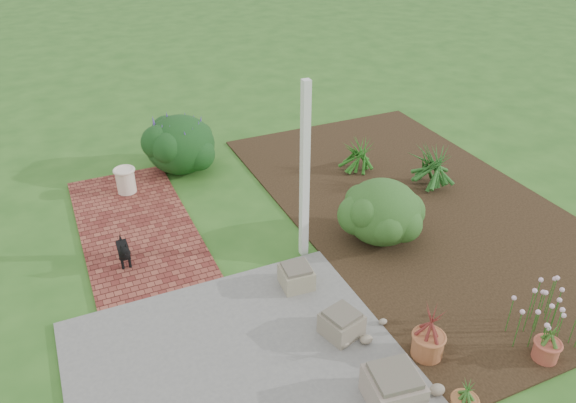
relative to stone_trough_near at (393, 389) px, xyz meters
name	(u,v)px	position (x,y,z in m)	size (l,w,h in m)	color
ground	(287,262)	(0.01, 2.57, -0.21)	(80.00, 80.00, 0.00)	#2A5B1C
concrete_patio	(246,383)	(-1.24, 0.82, -0.19)	(3.50, 3.50, 0.04)	slate
brick_path	(136,225)	(-1.69, 4.32, -0.19)	(1.60, 3.50, 0.04)	maroon
garden_bed	(417,205)	(2.51, 3.07, -0.19)	(4.00, 7.00, 0.03)	black
veranda_post	(305,174)	(0.31, 2.67, 1.04)	(0.10, 0.10, 2.50)	white
stone_trough_near	(393,389)	(0.00, 0.00, 0.00)	(0.51, 0.51, 0.34)	gray
stone_trough_mid	(341,324)	(0.00, 1.04, -0.04)	(0.40, 0.40, 0.27)	#756F5A
stone_trough_far	(296,277)	(-0.10, 2.03, -0.04)	(0.38, 0.38, 0.26)	#78725A
black_dog	(124,250)	(-2.00, 3.36, 0.07)	(0.14, 0.46, 0.40)	black
cream_ceramic_urn	(126,181)	(-1.62, 5.37, 0.03)	(0.30, 0.30, 0.41)	#F0DEC6
evergreen_shrub	(382,210)	(1.46, 2.53, 0.28)	(1.09, 1.09, 0.92)	#1D3912
agapanthus_clump_back	(432,163)	(3.03, 3.47, 0.27)	(0.99, 0.99, 0.89)	#104313
agapanthus_clump_front	(357,152)	(2.23, 4.51, 0.16)	(0.77, 0.77, 0.68)	#10380A
pink_flower_patch	(558,323)	(2.08, -0.07, 0.14)	(1.00, 1.00, 0.64)	#113D0F
terracotta_pot_bronze	(428,345)	(0.70, 0.38, -0.04)	(0.34, 0.34, 0.28)	#A05C36
terracotta_pot_small_left	(546,350)	(1.84, -0.19, -0.07)	(0.27, 0.27, 0.22)	#A94C39
purple_flowering_bush	(180,143)	(-0.55, 5.85, 0.30)	(1.20, 1.20, 1.02)	black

